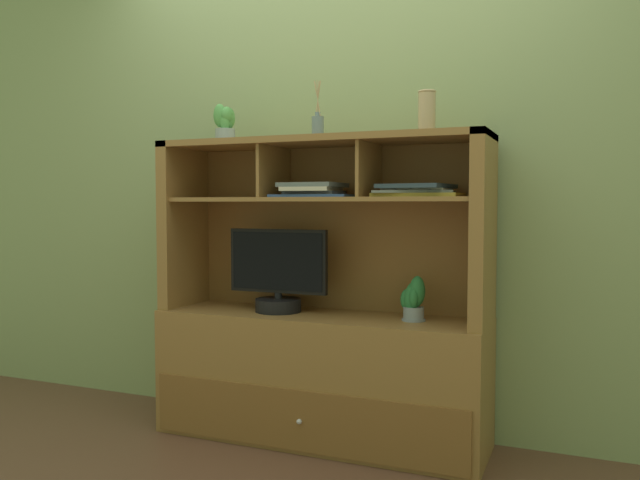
{
  "coord_description": "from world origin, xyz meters",
  "views": [
    {
      "loc": [
        1.17,
        -2.8,
        1.12
      ],
      "look_at": [
        0.0,
        0.0,
        0.95
      ],
      "focal_mm": 36.45,
      "sensor_mm": 36.0,
      "label": 1
    }
  ],
  "objects_px": {
    "diffuser_bottle": "(318,126)",
    "potted_succulent": "(225,124)",
    "tv_monitor": "(278,278)",
    "magazine_stack_left": "(313,190)",
    "potted_orchid": "(414,299)",
    "magazine_stack_centre": "(417,191)",
    "ceramic_vase": "(427,112)",
    "media_console": "(321,346)"
  },
  "relations": [
    {
      "from": "diffuser_bottle",
      "to": "potted_succulent",
      "type": "bearing_deg",
      "value": 176.61
    },
    {
      "from": "tv_monitor",
      "to": "diffuser_bottle",
      "type": "relative_size",
      "value": 1.94
    },
    {
      "from": "diffuser_bottle",
      "to": "magazine_stack_left",
      "type": "bearing_deg",
      "value": 178.94
    },
    {
      "from": "diffuser_bottle",
      "to": "potted_orchid",
      "type": "bearing_deg",
      "value": 3.98
    },
    {
      "from": "magazine_stack_centre",
      "to": "diffuser_bottle",
      "type": "bearing_deg",
      "value": -178.09
    },
    {
      "from": "potted_orchid",
      "to": "ceramic_vase",
      "type": "relative_size",
      "value": 1.1
    },
    {
      "from": "magazine_stack_left",
      "to": "potted_succulent",
      "type": "bearing_deg",
      "value": 176.5
    },
    {
      "from": "ceramic_vase",
      "to": "diffuser_bottle",
      "type": "bearing_deg",
      "value": -179.38
    },
    {
      "from": "potted_succulent",
      "to": "tv_monitor",
      "type": "bearing_deg",
      "value": -3.34
    },
    {
      "from": "tv_monitor",
      "to": "potted_orchid",
      "type": "bearing_deg",
      "value": 1.6
    },
    {
      "from": "ceramic_vase",
      "to": "tv_monitor",
      "type": "bearing_deg",
      "value": 179.41
    },
    {
      "from": "tv_monitor",
      "to": "potted_orchid",
      "type": "height_order",
      "value": "tv_monitor"
    },
    {
      "from": "magazine_stack_centre",
      "to": "potted_orchid",
      "type": "bearing_deg",
      "value": 128.16
    },
    {
      "from": "tv_monitor",
      "to": "magazine_stack_centre",
      "type": "distance_m",
      "value": 0.79
    },
    {
      "from": "magazine_stack_left",
      "to": "potted_succulent",
      "type": "xyz_separation_m",
      "value": [
        -0.49,
        0.03,
        0.33
      ]
    },
    {
      "from": "tv_monitor",
      "to": "potted_orchid",
      "type": "relative_size",
      "value": 2.51
    },
    {
      "from": "potted_orchid",
      "to": "ceramic_vase",
      "type": "bearing_deg",
      "value": -24.39
    },
    {
      "from": "media_console",
      "to": "potted_succulent",
      "type": "distance_m",
      "value": 1.18
    },
    {
      "from": "magazine_stack_left",
      "to": "ceramic_vase",
      "type": "xyz_separation_m",
      "value": [
        0.53,
        0.01,
        0.33
      ]
    },
    {
      "from": "tv_monitor",
      "to": "potted_succulent",
      "type": "relative_size",
      "value": 2.68
    },
    {
      "from": "media_console",
      "to": "potted_orchid",
      "type": "bearing_deg",
      "value": -0.26
    },
    {
      "from": "magazine_stack_left",
      "to": "magazine_stack_centre",
      "type": "distance_m",
      "value": 0.49
    },
    {
      "from": "magazine_stack_left",
      "to": "diffuser_bottle",
      "type": "xyz_separation_m",
      "value": [
        0.02,
        -0.0,
        0.29
      ]
    },
    {
      "from": "media_console",
      "to": "tv_monitor",
      "type": "bearing_deg",
      "value": -174.49
    },
    {
      "from": "tv_monitor",
      "to": "magazine_stack_left",
      "type": "xyz_separation_m",
      "value": [
        0.19,
        -0.01,
        0.42
      ]
    },
    {
      "from": "magazine_stack_left",
      "to": "ceramic_vase",
      "type": "bearing_deg",
      "value": 0.55
    },
    {
      "from": "media_console",
      "to": "potted_succulent",
      "type": "relative_size",
      "value": 8.33
    },
    {
      "from": "media_console",
      "to": "magazine_stack_left",
      "type": "relative_size",
      "value": 4.14
    },
    {
      "from": "potted_succulent",
      "to": "magazine_stack_centre",
      "type": "bearing_deg",
      "value": -0.87
    },
    {
      "from": "media_console",
      "to": "tv_monitor",
      "type": "xyz_separation_m",
      "value": [
        -0.21,
        -0.02,
        0.32
      ]
    },
    {
      "from": "magazine_stack_left",
      "to": "potted_succulent",
      "type": "distance_m",
      "value": 0.59
    },
    {
      "from": "magazine_stack_left",
      "to": "magazine_stack_centre",
      "type": "relative_size",
      "value": 0.96
    },
    {
      "from": "media_console",
      "to": "potted_orchid",
      "type": "relative_size",
      "value": 7.79
    },
    {
      "from": "magazine_stack_left",
      "to": "magazine_stack_centre",
      "type": "height_order",
      "value": "magazine_stack_left"
    },
    {
      "from": "tv_monitor",
      "to": "magazine_stack_left",
      "type": "relative_size",
      "value": 1.33
    },
    {
      "from": "tv_monitor",
      "to": "ceramic_vase",
      "type": "height_order",
      "value": "ceramic_vase"
    },
    {
      "from": "tv_monitor",
      "to": "potted_succulent",
      "type": "height_order",
      "value": "potted_succulent"
    },
    {
      "from": "media_console",
      "to": "magazine_stack_left",
      "type": "height_order",
      "value": "media_console"
    },
    {
      "from": "potted_orchid",
      "to": "magazine_stack_left",
      "type": "xyz_separation_m",
      "value": [
        -0.47,
        -0.03,
        0.49
      ]
    },
    {
      "from": "tv_monitor",
      "to": "magazine_stack_centre",
      "type": "bearing_deg",
      "value": 0.22
    },
    {
      "from": "media_console",
      "to": "potted_orchid",
      "type": "distance_m",
      "value": 0.51
    },
    {
      "from": "tv_monitor",
      "to": "ceramic_vase",
      "type": "xyz_separation_m",
      "value": [
        0.72,
        -0.01,
        0.75
      ]
    }
  ]
}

